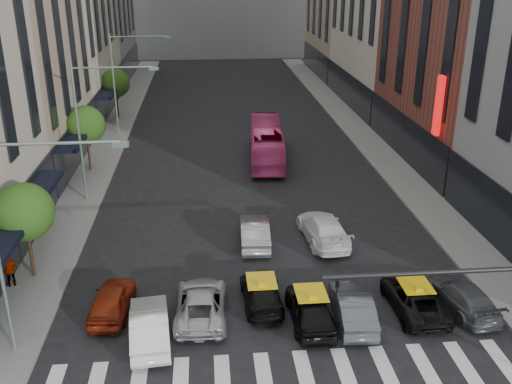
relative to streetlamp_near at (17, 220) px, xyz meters
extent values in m
cube|color=slate|center=(-1.46, 26.00, -5.83)|extent=(3.00, 96.00, 0.15)
cube|color=slate|center=(21.54, 26.00, -5.83)|extent=(3.00, 96.00, 0.15)
cube|color=tan|center=(-6.96, 24.00, 6.10)|extent=(8.00, 16.00, 24.00)
cylinder|color=black|center=(-1.76, 6.00, -4.18)|extent=(0.18, 0.18, 3.15)
sphere|color=#204714|center=(-1.76, 6.00, -2.24)|extent=(2.88, 2.88, 2.88)
cylinder|color=black|center=(-1.76, 22.00, -4.18)|extent=(0.18, 0.18, 3.15)
sphere|color=#204714|center=(-1.76, 22.00, -2.24)|extent=(2.88, 2.88, 2.88)
cylinder|color=black|center=(-1.76, 38.00, -4.18)|extent=(0.18, 0.18, 3.15)
sphere|color=#204714|center=(-1.76, 38.00, -2.24)|extent=(2.88, 2.88, 2.88)
cylinder|color=gray|center=(1.54, 0.00, 2.95)|extent=(5.00, 0.12, 0.12)
cube|color=gray|center=(4.04, 0.00, 2.85)|extent=(0.60, 0.25, 0.18)
cylinder|color=gray|center=(-0.96, 16.00, -1.25)|extent=(0.16, 0.16, 9.00)
cylinder|color=gray|center=(1.54, 16.00, 2.95)|extent=(5.00, 0.12, 0.12)
cube|color=gray|center=(4.04, 16.00, 2.85)|extent=(0.60, 0.25, 0.18)
cylinder|color=gray|center=(-0.96, 32.00, -1.25)|extent=(0.16, 0.16, 9.00)
cylinder|color=gray|center=(1.54, 32.00, 2.95)|extent=(5.00, 0.12, 0.12)
cube|color=gray|center=(4.04, 32.00, 2.85)|extent=(0.60, 0.25, 0.18)
cylinder|color=black|center=(15.54, -5.00, -0.10)|extent=(10.00, 0.16, 0.16)
imported|color=black|center=(11.04, -5.00, -0.60)|extent=(0.13, 0.16, 0.80)
cube|color=red|center=(22.64, 16.00, 0.10)|extent=(0.30, 0.70, 4.00)
imported|color=maroon|center=(2.64, 2.49, -5.21)|extent=(1.94, 4.18, 1.39)
imported|color=white|center=(4.50, 0.31, -5.16)|extent=(2.02, 4.63, 1.48)
imported|color=#ABACB1|center=(6.65, 1.92, -5.23)|extent=(2.41, 4.94, 1.35)
imported|color=black|center=(9.44, 2.58, -5.28)|extent=(1.88, 4.33, 1.24)
imported|color=black|center=(11.44, 0.96, -5.16)|extent=(1.84, 4.40, 1.49)
imported|color=#43474B|center=(13.33, 0.92, -5.19)|extent=(1.75, 4.42, 1.43)
imported|color=black|center=(16.35, 1.49, -5.26)|extent=(2.23, 4.66, 1.28)
imported|color=#45484E|center=(18.58, 1.37, -5.25)|extent=(2.40, 4.69, 1.30)
imported|color=#9E9EA4|center=(9.67, 8.79, -5.15)|extent=(1.73, 4.60, 1.50)
imported|color=white|center=(13.62, 8.82, -5.13)|extent=(2.57, 5.46, 1.54)
imported|color=#E84490|center=(11.96, 23.55, -4.44)|extent=(3.31, 10.71, 2.94)
imported|color=gray|center=(-2.56, 5.10, -4.89)|extent=(1.09, 0.77, 1.72)
camera|label=1|loc=(7.13, -20.07, 8.92)|focal=40.00mm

